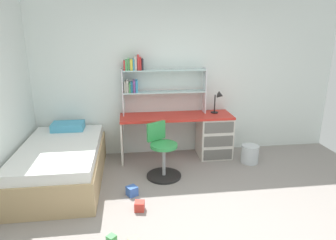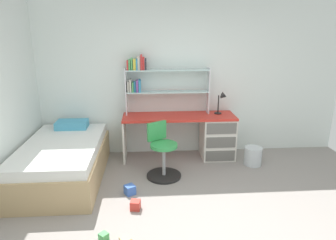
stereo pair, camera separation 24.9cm
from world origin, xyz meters
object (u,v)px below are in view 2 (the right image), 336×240
at_px(toy_block_red_3, 135,205).
at_px(swivel_chair, 163,156).
at_px(bed_platform, 63,161).
at_px(desk_lamp, 223,99).
at_px(toy_block_green_1, 104,237).
at_px(waste_bin, 253,156).
at_px(desk, 208,134).
at_px(bookshelf_hutch, 154,80).
at_px(toy_block_blue_0, 130,190).

bearing_deg(toy_block_red_3, swivel_chair, 66.20).
relative_size(bed_platform, toy_block_red_3, 16.26).
bearing_deg(swivel_chair, desk_lamp, 34.03).
bearing_deg(toy_block_green_1, swivel_chair, 63.90).
bearing_deg(waste_bin, swivel_chair, -168.74).
relative_size(desk_lamp, waste_bin, 1.28).
xyz_separation_m(desk, toy_block_red_3, (-1.19, -1.54, -0.36)).
height_order(bookshelf_hutch, toy_block_blue_0, bookshelf_hutch).
relative_size(desk_lamp, swivel_chair, 0.47).
distance_m(desk, waste_bin, 0.83).
bearing_deg(desk_lamp, bookshelf_hutch, 173.76).
bearing_deg(toy_block_blue_0, desk_lamp, 38.60).
xyz_separation_m(desk, swivel_chair, (-0.81, -0.67, -0.09)).
bearing_deg(desk_lamp, waste_bin, -42.47).
distance_m(desk_lamp, toy_block_red_3, 2.33).
distance_m(bookshelf_hutch, toy_block_blue_0, 1.88).
distance_m(toy_block_green_1, toy_block_red_3, 0.63).
bearing_deg(desk_lamp, toy_block_blue_0, -141.40).
height_order(desk, bed_platform, desk).
xyz_separation_m(desk, bookshelf_hutch, (-0.89, 0.16, 0.92)).
height_order(bookshelf_hutch, desk_lamp, bookshelf_hutch).
bearing_deg(desk_lamp, desk, -171.49).
xyz_separation_m(swivel_chair, waste_bin, (1.49, 0.30, -0.18)).
distance_m(desk_lamp, toy_block_green_1, 2.91).
height_order(desk, toy_block_red_3, desk).
xyz_separation_m(desk_lamp, bed_platform, (-2.51, -0.69, -0.72)).
distance_m(bed_platform, toy_block_blue_0, 1.14).
xyz_separation_m(desk_lamp, waste_bin, (0.45, -0.41, -0.86)).
xyz_separation_m(desk, waste_bin, (0.69, -0.37, -0.27)).
xyz_separation_m(bookshelf_hutch, waste_bin, (1.58, -0.53, -1.19)).
bearing_deg(desk_lamp, toy_block_green_1, -129.32).
bearing_deg(desk_lamp, swivel_chair, -145.97).
height_order(desk_lamp, toy_block_blue_0, desk_lamp).
relative_size(desk_lamp, toy_block_green_1, 4.61).
bearing_deg(toy_block_red_3, bookshelf_hutch, 80.14).
bearing_deg(bookshelf_hutch, toy_block_green_1, -105.11).
bearing_deg(toy_block_red_3, desk, 52.31).
height_order(toy_block_blue_0, toy_block_green_1, toy_block_blue_0).
relative_size(toy_block_green_1, toy_block_red_3, 0.71).
distance_m(bookshelf_hutch, waste_bin, 2.05).
height_order(bookshelf_hutch, toy_block_green_1, bookshelf_hutch).
bearing_deg(swivel_chair, bookshelf_hutch, 96.05).
distance_m(desk_lamp, toy_block_blue_0, 2.16).
distance_m(bookshelf_hutch, toy_block_red_3, 2.15).
bearing_deg(bookshelf_hutch, bed_platform, -149.30).
xyz_separation_m(bed_platform, toy_block_blue_0, (0.99, -0.52, -0.22)).
bearing_deg(swivel_chair, desk, 39.74).
bearing_deg(toy_block_blue_0, desk, 42.61).
xyz_separation_m(bookshelf_hutch, toy_block_red_3, (-0.30, -1.70, -1.28)).
xyz_separation_m(desk, desk_lamp, (0.24, 0.04, 0.59)).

